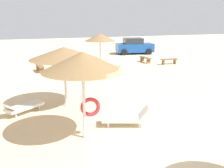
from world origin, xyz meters
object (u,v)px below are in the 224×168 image
at_px(parasol_5, 100,37).
at_px(parked_car, 134,46).
at_px(lounger_5, 117,63).
at_px(bench_1, 169,60).
at_px(bench_0, 40,67).
at_px(lounger_3, 22,107).
at_px(parasol_6, 64,53).
at_px(bench_2, 145,59).
at_px(lounger_0, 127,118).
at_px(parasol_0, 83,62).

relative_size(parasol_5, parked_car, 0.68).
bearing_deg(lounger_5, bench_1, -2.72).
bearing_deg(bench_0, lounger_3, -97.06).
distance_m(parasol_6, lounger_5, 10.04).
bearing_deg(bench_2, bench_1, -40.98).
bearing_deg(lounger_0, lounger_3, 147.40).
bearing_deg(lounger_3, parasol_6, 12.65).
bearing_deg(parked_car, bench_1, -84.74).
relative_size(lounger_5, bench_2, 1.24).
xyz_separation_m(lounger_3, bench_1, (11.90, 8.49, 0.03)).
xyz_separation_m(parasol_5, lounger_5, (1.83, 1.58, -2.27)).
relative_size(bench_1, parked_car, 0.36).
relative_size(parasol_6, bench_2, 2.05).
xyz_separation_m(bench_1, bench_2, (-1.62, 1.41, 0.00)).
xyz_separation_m(parasol_5, lounger_3, (-5.40, -7.14, -2.27)).
bearing_deg(parasol_5, parked_car, 53.67).
relative_size(lounger_3, lounger_5, 1.01).
bearing_deg(parked_car, bench_0, -147.55).
xyz_separation_m(lounger_5, bench_2, (3.06, 1.18, 0.03)).
relative_size(parasol_6, lounger_5, 1.66).
height_order(parasol_0, bench_0, parasol_0).
bearing_deg(parasol_0, parasol_5, 72.52).
relative_size(parasol_5, bench_2, 1.87).
bearing_deg(lounger_0, bench_2, 63.11).
bearing_deg(bench_1, lounger_5, 177.28).
xyz_separation_m(lounger_0, lounger_3, (-3.97, 2.54, -0.01)).
distance_m(parasol_6, lounger_0, 4.21).
height_order(parasol_6, bench_2, parasol_6).
relative_size(parasol_6, lounger_0, 1.61).
xyz_separation_m(bench_0, bench_2, (9.21, 1.25, 0.00)).
distance_m(lounger_0, parked_car, 19.14).
height_order(bench_0, bench_1, same).
bearing_deg(lounger_0, parasol_0, -163.39).
bearing_deg(bench_2, parked_car, 79.13).
height_order(lounger_0, bench_1, lounger_0).
relative_size(parasol_5, bench_0, 1.86).
distance_m(parasol_5, lounger_3, 9.23).
relative_size(parasol_6, lounger_3, 1.65).
distance_m(parasol_5, lounger_0, 10.04).
xyz_separation_m(lounger_5, bench_1, (4.68, -0.22, 0.03)).
distance_m(parasol_0, lounger_3, 4.46).
height_order(lounger_3, parked_car, parked_car).
height_order(parasol_5, parked_car, parasol_5).
distance_m(parasol_0, parked_car, 20.45).
bearing_deg(lounger_3, bench_0, 82.94).
bearing_deg(bench_1, parked_car, 95.26).
height_order(lounger_3, bench_1, lounger_3).
relative_size(bench_0, parked_car, 0.37).
relative_size(parasol_0, bench_0, 1.98).
distance_m(bench_1, bench_2, 2.14).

